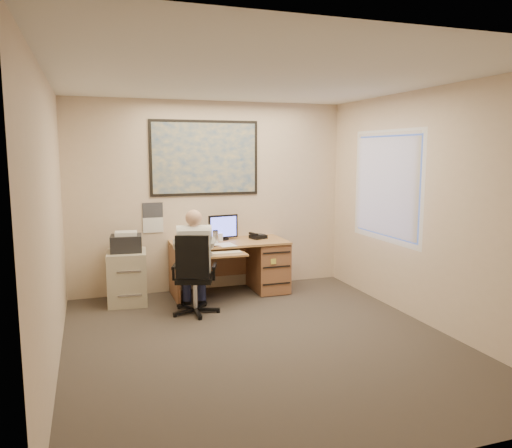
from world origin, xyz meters
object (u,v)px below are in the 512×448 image
object	(u,v)px
desk	(251,261)
filing_cabinet	(127,272)
person	(194,262)
office_chair	(197,290)

from	to	relation	value
desk	filing_cabinet	bearing A→B (deg)	-179.73
desk	filing_cabinet	distance (m)	1.72
filing_cabinet	person	size ratio (longest dim) A/B	0.74
person	filing_cabinet	bearing A→B (deg)	147.86
filing_cabinet	person	bearing A→B (deg)	-35.77
person	desk	bearing A→B (deg)	44.74
filing_cabinet	office_chair	world-z (taller)	office_chair
filing_cabinet	person	xyz separation A→B (m)	(0.76, -0.67, 0.23)
desk	office_chair	bearing A→B (deg)	-141.37
office_chair	person	world-z (taller)	person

